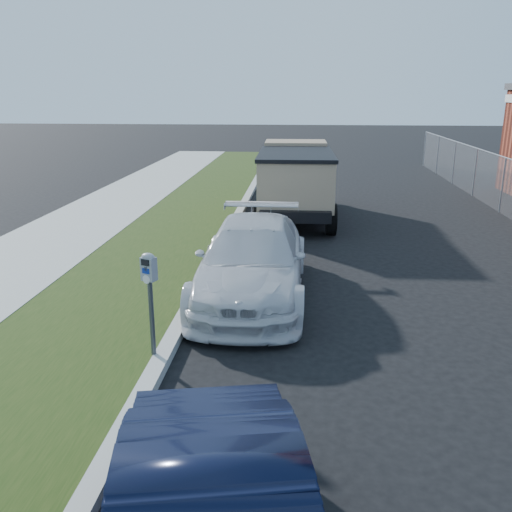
{
  "coord_description": "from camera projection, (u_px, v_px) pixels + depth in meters",
  "views": [
    {
      "loc": [
        -0.62,
        -8.33,
        3.84
      ],
      "look_at": [
        -1.4,
        1.0,
        1.0
      ],
      "focal_mm": 38.0,
      "sensor_mm": 36.0,
      "label": 1
    }
  ],
  "objects": [
    {
      "name": "dump_truck",
      "position": [
        295.0,
        177.0,
        17.14
      ],
      "size": [
        2.38,
        5.76,
        2.24
      ],
      "rotation": [
        0.0,
        0.0,
        0.02
      ],
      "color": "black",
      "rests_on": "ground"
    },
    {
      "name": "ground",
      "position": [
        335.0,
        333.0,
        9.01
      ],
      "size": [
        120.0,
        120.0,
        0.0
      ],
      "primitive_type": "plane",
      "color": "black",
      "rests_on": "ground"
    },
    {
      "name": "streetside",
      "position": [
        62.0,
        280.0,
        11.35
      ],
      "size": [
        6.12,
        50.0,
        0.15
      ],
      "color": "#97978F",
      "rests_on": "ground"
    },
    {
      "name": "parking_meter",
      "position": [
        150.0,
        282.0,
        7.65
      ],
      "size": [
        0.25,
        0.21,
        1.55
      ],
      "rotation": [
        0.0,
        0.0,
        -0.4
      ],
      "color": "#3F4247",
      "rests_on": "ground"
    },
    {
      "name": "white_wagon",
      "position": [
        252.0,
        260.0,
        10.46
      ],
      "size": [
        2.04,
        5.01,
        1.45
      ],
      "primitive_type": "imported",
      "rotation": [
        0.0,
        0.0,
        -0.0
      ],
      "color": "silver",
      "rests_on": "ground"
    }
  ]
}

